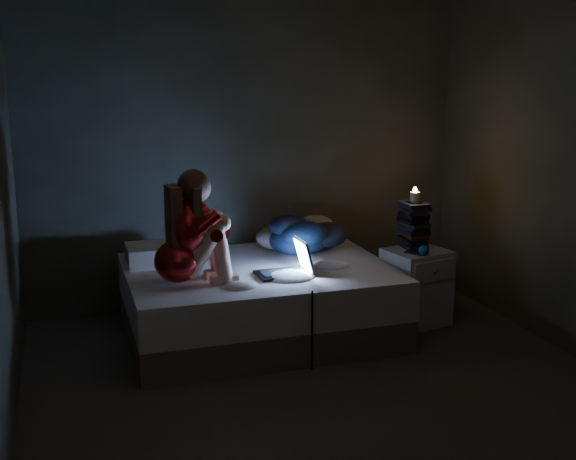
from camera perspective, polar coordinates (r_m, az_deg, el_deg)
name	(u,v)px	position (r m, az deg, el deg)	size (l,w,h in m)	color
floor	(330,395)	(4.50, 3.36, -12.91)	(3.60, 3.80, 0.02)	#433D3A
wall_back	(248,147)	(5.91, -3.17, 6.59)	(3.60, 0.02, 2.60)	#2A3123
wall_front	(549,273)	(2.47, 19.92, -3.22)	(3.60, 0.02, 2.60)	#2A3123
bed	(258,301)	(5.33, -2.36, -5.59)	(1.88, 1.41, 0.52)	silver
pillow	(160,254)	(5.41, -10.05, -1.86)	(0.49, 0.35, 0.14)	silver
woman	(177,228)	(4.77, -8.78, 0.12)	(0.48, 0.31, 0.78)	#730001
laptop	(283,257)	(5.00, -0.42, -2.16)	(0.37, 0.26, 0.26)	black
clothes_pile	(299,233)	(5.63, 0.89, -0.20)	(0.52, 0.41, 0.31)	#14254A
nightstand	(416,287)	(5.63, 10.06, -4.43)	(0.43, 0.39, 0.58)	silver
book_stack	(414,225)	(5.60, 9.89, 0.37)	(0.19, 0.25, 0.35)	black
candle	(415,198)	(5.55, 9.98, 2.52)	(0.07, 0.07, 0.08)	beige
phone	(412,253)	(5.45, 9.76, -1.77)	(0.07, 0.14, 0.01)	black
blue_orb	(419,251)	(5.38, 10.33, -1.61)	(0.08, 0.08, 0.08)	navy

